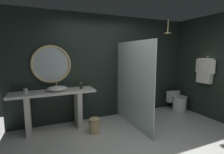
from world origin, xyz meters
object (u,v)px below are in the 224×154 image
(waste_bin, at_px, (94,125))
(rain_shower_head, at_px, (168,32))
(hanging_bathrobe, at_px, (205,70))
(toilet, at_px, (178,102))
(tumbler_cup, at_px, (26,91))
(round_wall_mirror, at_px, (51,64))
(soap_dispenser, at_px, (81,86))
(vessel_sink, at_px, (57,88))

(waste_bin, bearing_deg, rain_shower_head, 6.76)
(rain_shower_head, relative_size, waste_bin, 1.04)
(hanging_bathrobe, xyz_separation_m, toilet, (-0.21, 0.62, -0.98))
(tumbler_cup, distance_m, hanging_bathrobe, 4.24)
(tumbler_cup, relative_size, round_wall_mirror, 0.11)
(waste_bin, bearing_deg, toilet, 7.63)
(soap_dispenser, bearing_deg, toilet, -2.95)
(soap_dispenser, relative_size, rain_shower_head, 0.44)
(soap_dispenser, relative_size, toilet, 0.28)
(soap_dispenser, bearing_deg, round_wall_mirror, 158.23)
(vessel_sink, xyz_separation_m, soap_dispenser, (0.52, 0.01, 0.02))
(hanging_bathrobe, height_order, toilet, hanging_bathrobe)
(waste_bin, bearing_deg, round_wall_mirror, 135.10)
(soap_dispenser, relative_size, hanging_bathrobe, 0.22)
(waste_bin, bearing_deg, vessel_sink, 143.31)
(hanging_bathrobe, bearing_deg, round_wall_mirror, 164.50)
(waste_bin, bearing_deg, hanging_bathrobe, -5.23)
(tumbler_cup, xyz_separation_m, hanging_bathrobe, (4.15, -0.80, 0.33))
(tumbler_cup, relative_size, rain_shower_head, 0.27)
(tumbler_cup, bearing_deg, soap_dispenser, -2.06)
(round_wall_mirror, distance_m, toilet, 3.61)
(soap_dispenser, xyz_separation_m, toilet, (2.80, -0.14, -0.67))
(round_wall_mirror, xyz_separation_m, waste_bin, (0.74, -0.74, -1.25))
(tumbler_cup, height_order, waste_bin, tumbler_cup)
(round_wall_mirror, xyz_separation_m, toilet, (3.40, -0.38, -1.16))
(toilet, bearing_deg, waste_bin, -172.37)
(vessel_sink, height_order, toilet, vessel_sink)
(soap_dispenser, distance_m, hanging_bathrobe, 3.13)
(tumbler_cup, height_order, soap_dispenser, soap_dispenser)
(tumbler_cup, distance_m, round_wall_mirror, 0.76)
(soap_dispenser, distance_m, toilet, 2.89)
(vessel_sink, bearing_deg, hanging_bathrobe, -12.10)
(vessel_sink, bearing_deg, round_wall_mirror, 107.46)
(vessel_sink, distance_m, soap_dispenser, 0.52)
(hanging_bathrobe, bearing_deg, rain_shower_head, 147.91)
(rain_shower_head, distance_m, waste_bin, 2.91)
(rain_shower_head, bearing_deg, vessel_sink, 174.74)
(vessel_sink, bearing_deg, rain_shower_head, -5.26)
(round_wall_mirror, bearing_deg, tumbler_cup, -159.59)
(waste_bin, bearing_deg, tumbler_cup, 156.96)
(vessel_sink, bearing_deg, soap_dispenser, 0.58)
(tumbler_cup, bearing_deg, rain_shower_head, -5.09)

